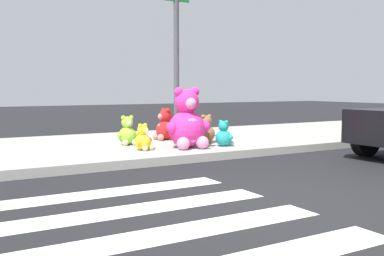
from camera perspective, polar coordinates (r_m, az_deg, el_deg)
ground_plane at (r=5.15m, az=11.69°, el=-9.64°), size 60.00×60.00×0.00m
sidewalk at (r=9.58m, az=-9.50°, el=-2.34°), size 28.00×4.40×0.15m
crosswalk_stripes at (r=4.15m, az=-2.60°, el=-13.13°), size 3.20×4.05×0.00m
sign_pole at (r=9.20m, az=-1.97°, el=8.49°), size 0.56×0.11×3.20m
plush_pink_large at (r=8.67m, az=-0.57°, el=0.54°), size 0.89×0.80×1.16m
plush_yellow at (r=8.41m, az=-6.13°, el=-1.45°), size 0.36×0.36×0.50m
plush_brown at (r=9.52m, az=1.74°, el=-0.42°), size 0.46×0.41×0.60m
plush_white at (r=9.96m, az=-0.27°, el=-0.42°), size 0.34×0.35×0.49m
plush_teal at (r=8.97m, az=4.05°, el=-0.97°), size 0.37×0.39×0.52m
plush_lime at (r=9.23m, az=-8.09°, el=-0.64°), size 0.46×0.41×0.60m
plush_red at (r=10.05m, az=-3.45°, el=0.11°), size 0.48×0.55×0.71m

